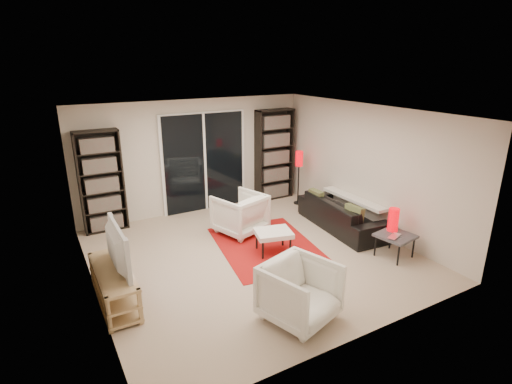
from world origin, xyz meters
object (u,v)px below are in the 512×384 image
Objects in this scene: ottoman at (273,234)px; side_table at (395,237)px; bookshelf_right at (274,155)px; floor_lamp at (299,165)px; bookshelf_left at (101,182)px; sofa at (342,214)px; tv_stand at (114,285)px; armchair_front at (300,292)px; armchair_back at (240,213)px.

side_table is (1.68, -1.14, 0.01)m from ottoman.
bookshelf_right is 2.97m from ottoman.
floor_lamp is at bearing 87.86° from side_table.
bookshelf_right is at bearing -0.00° from bookshelf_left.
bookshelf_right is 1.03× the size of sofa.
side_table is 0.51× the size of floor_lamp.
armchair_front is at bearing -37.96° from tv_stand.
tv_stand is 4.42m from sofa.
bookshelf_left reaches higher than armchair_back.
armchair_back is at bearing -139.57° from bookshelf_right.
side_table is at bearing -3.10° from armchair_front.
sofa is 2.89× the size of ottoman.
armchair_back is at bearing 129.58° from side_table.
bookshelf_left is 0.93× the size of bookshelf_right.
bookshelf_right is at bearing 112.01° from floor_lamp.
ottoman is 1.12× the size of side_table.
armchair_back is 2.83m from armchair_front.
armchair_back is at bearing 60.77° from armchair_front.
tv_stand is (-4.21, -2.63, -0.79)m from bookshelf_right.
armchair_front reaches higher than tv_stand.
bookshelf_left is 4.51m from armchair_front.
bookshelf_left is at bearing 66.73° from sofa.
ottoman is (0.69, 1.74, -0.04)m from armchair_front.
bookshelf_right reaches higher than armchair_front.
sofa is at bearing -28.58° from bookshelf_left.
ottoman is 0.57× the size of floor_lamp.
ottoman is (-1.73, -0.23, 0.05)m from sofa.
ottoman is at bearing 4.24° from tv_stand.
tv_stand is 2.17× the size of side_table.
bookshelf_right is 5.02m from tv_stand.
sofa is 2.01m from armchair_back.
bookshelf_left reaches higher than tv_stand.
sofa is 3.25× the size of side_table.
floor_lamp is at bearing 24.15° from tv_stand.
side_table is (4.00, -3.57, -0.61)m from bookshelf_left.
sofa reaches higher than ottoman.
armchair_front reaches higher than sofa.
floor_lamp is (2.49, 3.54, 0.54)m from armchair_front.
tv_stand is 4.93m from floor_lamp.
bookshelf_right is at bearing 92.34° from side_table.
armchair_front is at bearing 134.34° from sofa.
armchair_front is (1.62, -4.17, -0.59)m from bookshelf_left.
bookshelf_left is 2.29× the size of armchair_back.
ottoman is (0.11, -1.03, -0.04)m from armchair_back.
tv_stand is 2.68m from ottoman.
armchair_back is at bearing 71.81° from sofa.
side_table is at bearing 112.29° from armchair_back.
tv_stand is 0.67× the size of sofa.
floor_lamp is (4.11, -0.63, -0.05)m from bookshelf_left.
tv_stand is at bearing 167.83° from side_table.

